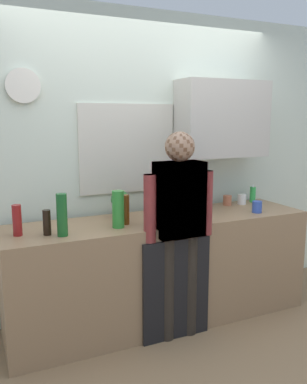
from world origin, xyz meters
TOP-DOWN VIEW (x-y plane):
  - ground_plane at (0.00, 0.00)m, footprint 8.00×8.00m
  - kitchen_counter at (0.00, 0.30)m, footprint 2.54×0.64m
  - dishwasher_panel at (-0.03, -0.03)m, footprint 0.56×0.02m
  - back_wall_assembly at (0.10, 0.70)m, footprint 4.14×0.42m
  - coffee_maker at (0.32, 0.39)m, footprint 0.20×0.20m
  - bottle_clear_soda at (-0.42, 0.18)m, footprint 0.09×0.09m
  - bottle_dark_sauce at (-0.94, 0.21)m, footprint 0.06×0.06m
  - bottle_olive_oil at (-0.02, 0.22)m, footprint 0.06×0.06m
  - bottle_red_vinegar at (-1.13, 0.28)m, footprint 0.06×0.06m
  - bottle_amber_beer at (-0.33, 0.25)m, footprint 0.06×0.06m
  - bottle_green_wine at (-0.84, 0.14)m, footprint 0.07×0.07m
  - cup_white_mug at (0.93, 0.48)m, footprint 0.08×0.08m
  - cup_terracotta_mug at (0.78, 0.50)m, footprint 0.08×0.08m
  - cup_blue_mug at (0.84, 0.14)m, footprint 0.08×0.08m
  - mixing_bowl at (0.18, 0.11)m, footprint 0.22×0.22m
  - potted_plant at (-0.30, 0.46)m, footprint 0.15×0.15m
  - dish_soap at (1.09, 0.52)m, footprint 0.06×0.06m
  - storage_canister at (0.06, 0.41)m, footprint 0.14×0.14m
  - person_at_sink at (0.00, 0.00)m, footprint 0.57×0.22m
  - person_guest at (0.00, 0.00)m, footprint 0.57×0.22m

SIDE VIEW (x-z plane):
  - ground_plane at x=0.00m, z-range 0.00..0.00m
  - dishwasher_panel at x=-0.03m, z-range 0.00..0.80m
  - kitchen_counter at x=0.00m, z-range 0.00..0.88m
  - mixing_bowl at x=0.18m, z-range 0.88..0.96m
  - cup_terracotta_mug at x=0.78m, z-range 0.88..0.98m
  - cup_white_mug at x=0.93m, z-range 0.88..0.98m
  - cup_blue_mug at x=0.84m, z-range 0.88..0.98m
  - person_at_sink at x=0.00m, z-range 0.15..1.75m
  - person_guest at x=0.00m, z-range 0.15..1.75m
  - dish_soap at x=1.09m, z-range 0.87..1.05m
  - storage_canister at x=0.06m, z-range 0.88..1.05m
  - bottle_dark_sauce at x=-0.94m, z-range 0.88..1.06m
  - bottle_red_vinegar at x=-1.13m, z-range 0.88..1.10m
  - bottle_amber_beer at x=-0.33m, z-range 0.88..1.11m
  - bottle_olive_oil at x=-0.02m, z-range 0.88..1.13m
  - potted_plant at x=-0.30m, z-range 0.90..1.13m
  - bottle_clear_soda at x=-0.42m, z-range 0.88..1.16m
  - coffee_maker at x=0.32m, z-range 0.87..1.20m
  - bottle_green_wine at x=-0.84m, z-range 0.88..1.18m
  - back_wall_assembly at x=0.10m, z-range 0.06..2.66m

